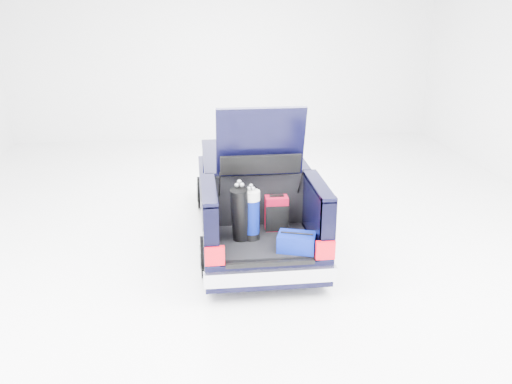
{
  "coord_description": "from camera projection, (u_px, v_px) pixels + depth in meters",
  "views": [
    {
      "loc": [
        -0.95,
        -8.54,
        3.91
      ],
      "look_at": [
        0.0,
        -0.5,
        0.98
      ],
      "focal_mm": 38.0,
      "sensor_mm": 36.0,
      "label": 1
    }
  ],
  "objects": [
    {
      "name": "black_golf_bag",
      "position": [
        240.0,
        214.0,
        7.67
      ],
      "size": [
        0.36,
        0.42,
        0.9
      ],
      "rotation": [
        0.0,
        0.0,
        -0.36
      ],
      "color": "black",
      "rests_on": "car"
    },
    {
      "name": "blue_golf_bag",
      "position": [
        251.0,
        214.0,
        7.74
      ],
      "size": [
        0.26,
        0.26,
        0.83
      ],
      "rotation": [
        0.0,
        0.0,
        -0.03
      ],
      "color": "black",
      "rests_on": "car"
    },
    {
      "name": "red_suitcase",
      "position": [
        276.0,
        213.0,
        8.09
      ],
      "size": [
        0.34,
        0.22,
        0.55
      ],
      "rotation": [
        0.0,
        0.0,
        -0.01
      ],
      "color": "maroon",
      "rests_on": "car"
    },
    {
      "name": "blue_duffel",
      "position": [
        297.0,
        242.0,
        7.46
      ],
      "size": [
        0.59,
        0.47,
        0.27
      ],
      "rotation": [
        0.0,
        0.0,
        -0.31
      ],
      "color": "navy",
      "rests_on": "car"
    },
    {
      "name": "car",
      "position": [
        252.0,
        197.0,
        9.28
      ],
      "size": [
        1.87,
        4.65,
        2.47
      ],
      "color": "black",
      "rests_on": "ground"
    },
    {
      "name": "ground",
      "position": [
        253.0,
        235.0,
        9.41
      ],
      "size": [
        14.0,
        14.0,
        0.0
      ],
      "primitive_type": "plane",
      "color": "white",
      "rests_on": "ground"
    }
  ]
}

